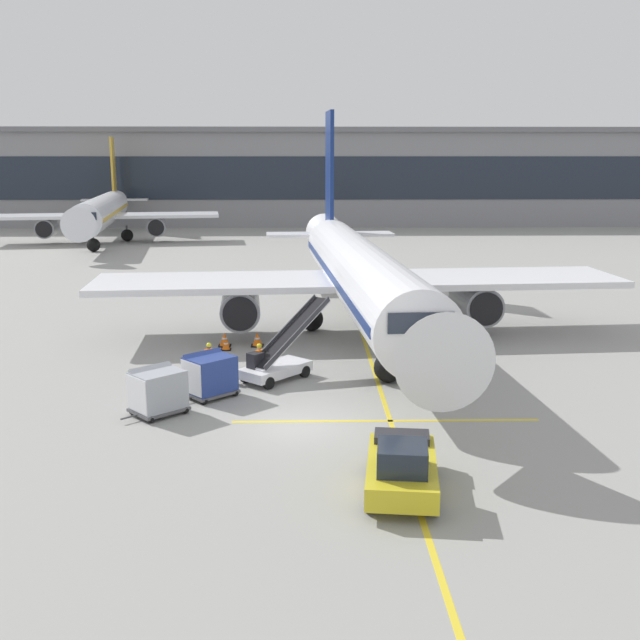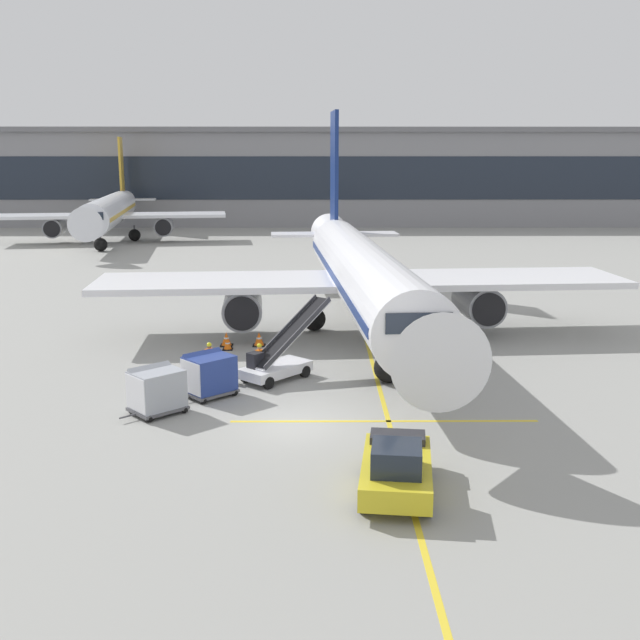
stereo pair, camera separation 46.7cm
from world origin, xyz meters
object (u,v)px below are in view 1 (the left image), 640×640
object	(u,v)px
baggage_cart_second	(157,390)
ground_crew_by_carts	(259,359)
pushback_tug	(402,467)
ground_crew_by_loader	(209,359)
distant_airplane	(102,212)
belt_loader	(279,359)
safety_cone_nose_mark	(257,339)
baggage_cart_lead	(209,374)
safety_cone_wingtip	(226,345)
parked_airplane	(359,273)
safety_cone_engine_keepout	(225,339)

from	to	relation	value
baggage_cart_second	ground_crew_by_carts	xyz separation A→B (m)	(3.81, 4.49, -0.00)
pushback_tug	ground_crew_by_loader	world-z (taller)	pushback_tug
baggage_cart_second	distant_airplane	size ratio (longest dim) A/B	0.07
distant_airplane	belt_loader	bearing A→B (deg)	-67.97
ground_crew_by_carts	safety_cone_nose_mark	size ratio (longest dim) A/B	2.29
baggage_cart_lead	safety_cone_wingtip	xyz separation A→B (m)	(-0.10, 7.83, -0.70)
belt_loader	distant_airplane	distance (m)	59.99
baggage_cart_lead	ground_crew_by_carts	size ratio (longest dim) A/B	1.46
parked_airplane	pushback_tug	bearing A→B (deg)	-90.42
distant_airplane	parked_airplane	bearing A→B (deg)	-60.00
ground_crew_by_carts	safety_cone_nose_mark	distance (m)	6.36
baggage_cart_lead	ground_crew_by_loader	bearing A→B (deg)	96.98
safety_cone_wingtip	distant_airplane	world-z (taller)	distant_airplane
distant_airplane	safety_cone_engine_keepout	bearing A→B (deg)	-68.63
ground_crew_by_loader	distant_airplane	world-z (taller)	distant_airplane
belt_loader	pushback_tug	size ratio (longest dim) A/B	0.99
safety_cone_wingtip	safety_cone_nose_mark	bearing A→B (deg)	26.29
parked_airplane	baggage_cart_second	world-z (taller)	parked_airplane
safety_cone_engine_keepout	safety_cone_nose_mark	xyz separation A→B (m)	(1.77, -0.02, -0.00)
pushback_tug	safety_cone_nose_mark	xyz separation A→B (m)	(-5.53, 18.14, -0.45)
baggage_cart_second	safety_cone_nose_mark	bearing A→B (deg)	72.96
baggage_cart_second	distant_airplane	xyz separation A→B (m)	(-17.81, 60.26, 2.55)
safety_cone_nose_mark	belt_loader	bearing A→B (deg)	-77.42
parked_airplane	baggage_cart_lead	distance (m)	13.93
ground_crew_by_loader	safety_cone_engine_keepout	size ratio (longest dim) A/B	2.28
ground_crew_by_carts	safety_cone_wingtip	xyz separation A→B (m)	(-2.11, 5.51, -0.70)
baggage_cart_lead	safety_cone_engine_keepout	bearing A→B (deg)	91.72
parked_airplane	safety_cone_nose_mark	distance (m)	7.17
ground_crew_by_carts	safety_cone_nose_mark	xyz separation A→B (m)	(-0.50, 6.31, -0.63)
baggage_cart_lead	safety_cone_nose_mark	size ratio (longest dim) A/B	3.35
pushback_tug	parked_airplane	bearing A→B (deg)	89.58
baggage_cart_lead	pushback_tug	distance (m)	11.84
parked_airplane	safety_cone_wingtip	bearing A→B (deg)	-152.27
belt_loader	pushback_tug	distance (m)	12.75
belt_loader	ground_crew_by_loader	xyz separation A→B (m)	(-3.18, -0.03, 0.06)
parked_airplane	safety_cone_engine_keepout	size ratio (longest dim) A/B	51.59
pushback_tug	distant_airplane	world-z (taller)	distant_airplane
parked_airplane	baggage_cart_lead	world-z (taller)	parked_airplane
belt_loader	distant_airplane	size ratio (longest dim) A/B	0.13
belt_loader	safety_cone_engine_keepout	distance (m)	6.89
safety_cone_engine_keepout	distant_airplane	distance (m)	53.19
baggage_cart_lead	ground_crew_by_loader	size ratio (longest dim) A/B	1.46
baggage_cart_lead	pushback_tug	xyz separation A→B (m)	(7.04, -9.51, -0.17)
ground_crew_by_loader	belt_loader	bearing A→B (deg)	0.56
belt_loader	safety_cone_engine_keepout	world-z (taller)	belt_loader
belt_loader	ground_crew_by_loader	distance (m)	3.18
ground_crew_by_carts	safety_cone_engine_keepout	bearing A→B (deg)	109.72
baggage_cart_second	safety_cone_wingtip	xyz separation A→B (m)	(1.69, 10.00, -0.70)
pushback_tug	safety_cone_engine_keepout	bearing A→B (deg)	111.90
baggage_cart_lead	belt_loader	bearing A→B (deg)	41.38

